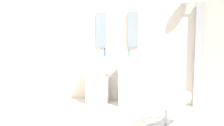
# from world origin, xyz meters

# --- Properties ---
(rear_partition) EXTENTS (4.80, 0.10, 2.60)m
(rear_partition) POSITION_xyz_m (0.00, 1.65, 1.30)
(rear_partition) COLOR beige
(rear_partition) RESTS_ON ground_plane
(pedestal_sink_left) EXTENTS (0.52, 0.52, 1.09)m
(pedestal_sink_left) POSITION_xyz_m (-0.35, 1.31, 0.55)
(pedestal_sink_left) COLOR white
(pedestal_sink_left) RESTS_ON ground_plane
(pedestal_sink_right) EXTENTS (0.52, 0.52, 1.09)m
(pedestal_sink_right) POSITION_xyz_m (0.35, 1.31, 0.55)
(pedestal_sink_right) COLOR white
(pedestal_sink_right) RESTS_ON ground_plane
(vanity_mirror_left) EXTENTS (0.22, 0.03, 0.72)m
(vanity_mirror_left) POSITION_xyz_m (-0.35, 1.58, 1.55)
(vanity_mirror_left) COLOR #8C9EA8
(vanity_mirror_right) EXTENTS (0.22, 0.03, 0.72)m
(vanity_mirror_right) POSITION_xyz_m (0.35, 1.58, 1.55)
(vanity_mirror_right) COLOR #8C9EA8
(shower_column) EXTENTS (0.49, 0.24, 2.05)m
(shower_column) POSITION_xyz_m (1.63, 1.53, 1.08)
(shower_column) COLOR #B7BABF
(shower_column) RESTS_ON ground_plane
(lounge_chair) EXTENTS (1.08, 1.08, 0.65)m
(lounge_chair) POSITION_xyz_m (1.06, 0.27, 0.35)
(lounge_chair) COLOR #B7BABF
(lounge_chair) RESTS_ON ground_plane
(towel_rack) EXTENTS (0.37, 0.22, 0.95)m
(towel_rack) POSITION_xyz_m (-1.57, 0.29, 0.63)
(towel_rack) COLOR #B7BABF
(towel_rack) RESTS_ON ground_plane
(soap_bottle_clear) EXTENTS (0.05, 0.05, 0.17)m
(soap_bottle_clear) POSITION_xyz_m (-0.23, 1.19, 1.07)
(soap_bottle_clear) COLOR silver
(soap_bottle_clear) RESTS_ON pedestal_sink_left
(soap_bottle_green) EXTENTS (0.04, 0.04, 0.15)m
(soap_bottle_green) POSITION_xyz_m (0.30, 1.43, 1.06)
(soap_bottle_green) COLOR #59996B
(soap_bottle_green) RESTS_ON pedestal_sink_right
(soap_bottle_blue) EXTENTS (0.05, 0.05, 0.18)m
(soap_bottle_blue) POSITION_xyz_m (-0.20, 1.35, 1.07)
(soap_bottle_blue) COLOR #4C72B7
(soap_bottle_blue) RESTS_ON pedestal_sink_left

